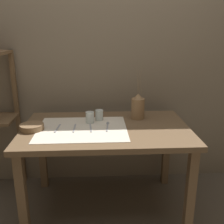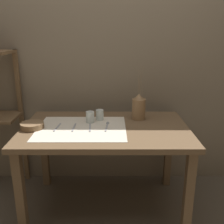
# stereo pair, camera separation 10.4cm
# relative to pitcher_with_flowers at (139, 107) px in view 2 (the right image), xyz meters

# --- Properties ---
(ground_plane) EXTENTS (12.00, 12.00, 0.00)m
(ground_plane) POSITION_rel_pitcher_with_flowers_xyz_m (-0.27, -0.19, -0.82)
(ground_plane) COLOR brown
(stone_wall_back) EXTENTS (7.00, 0.06, 2.40)m
(stone_wall_back) POSITION_rel_pitcher_with_flowers_xyz_m (-0.27, 0.32, 0.38)
(stone_wall_back) COLOR #7A6B56
(stone_wall_back) RESTS_ON ground_plane
(wooden_table) EXTENTS (1.28, 0.80, 0.72)m
(wooden_table) POSITION_rel_pitcher_with_flowers_xyz_m (-0.27, -0.19, -0.19)
(wooden_table) COLOR brown
(wooden_table) RESTS_ON ground_plane
(linen_cloth) EXTENTS (0.67, 0.54, 0.00)m
(linen_cloth) POSITION_rel_pitcher_with_flowers_xyz_m (-0.45, -0.23, -0.10)
(linen_cloth) COLOR beige
(linen_cloth) RESTS_ON wooden_table
(pitcher_with_flowers) EXTENTS (0.11, 0.11, 0.43)m
(pitcher_with_flowers) POSITION_rel_pitcher_with_flowers_xyz_m (0.00, 0.00, 0.00)
(pitcher_with_flowers) COLOR olive
(pitcher_with_flowers) RESTS_ON wooden_table
(wooden_bowl) EXTENTS (0.18, 0.18, 0.05)m
(wooden_bowl) POSITION_rel_pitcher_with_flowers_xyz_m (-0.82, -0.23, -0.08)
(wooden_bowl) COLOR brown
(wooden_bowl) RESTS_ON wooden_table
(glass_tumbler_near) EXTENTS (0.07, 0.07, 0.09)m
(glass_tumbler_near) POSITION_rel_pitcher_with_flowers_xyz_m (-0.40, -0.10, -0.05)
(glass_tumbler_near) COLOR silver
(glass_tumbler_near) RESTS_ON wooden_table
(glass_tumbler_far) EXTENTS (0.06, 0.06, 0.09)m
(glass_tumbler_far) POSITION_rel_pitcher_with_flowers_xyz_m (-0.32, -0.03, -0.06)
(glass_tumbler_far) COLOR silver
(glass_tumbler_far) RESTS_ON wooden_table
(fork_outer) EXTENTS (0.03, 0.18, 0.00)m
(fork_outer) POSITION_rel_pitcher_with_flowers_xyz_m (-0.64, -0.21, -0.10)
(fork_outer) COLOR #939399
(fork_outer) RESTS_ON wooden_table
(fork_inner) EXTENTS (0.01, 0.17, 0.00)m
(fork_inner) POSITION_rel_pitcher_with_flowers_xyz_m (-0.51, -0.22, -0.10)
(fork_inner) COLOR #939399
(fork_inner) RESTS_ON wooden_table
(knife_center) EXTENTS (0.02, 0.18, 0.00)m
(knife_center) POSITION_rel_pitcher_with_flowers_xyz_m (-0.39, -0.22, -0.10)
(knife_center) COLOR #939399
(knife_center) RESTS_ON wooden_table
(spoon_outer) EXTENTS (0.03, 0.19, 0.02)m
(spoon_outer) POSITION_rel_pitcher_with_flowers_xyz_m (-0.26, -0.16, -0.09)
(spoon_outer) COLOR #939399
(spoon_outer) RESTS_ON wooden_table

